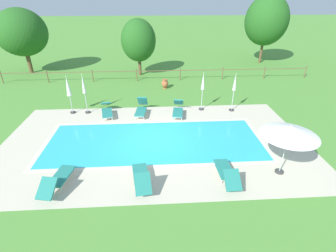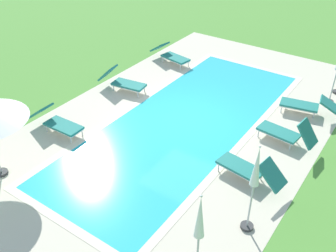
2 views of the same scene
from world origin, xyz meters
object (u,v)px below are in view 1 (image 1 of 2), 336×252
Objects in this scene: patio_umbrella_closed_row_centre at (203,86)px; sun_lounger_south_mid at (58,179)px; tree_centre at (267,21)px; sun_lounger_north_near_steps at (107,110)px; patio_umbrella_closed_row_west at (68,89)px; sun_lounger_north_far at (178,109)px; tree_west_mid at (21,33)px; sun_lounger_north_mid at (226,172)px; patio_umbrella_open_foreground at (290,131)px; tree_far_west at (138,40)px; sun_lounger_north_end at (141,177)px; terracotta_urn_near_fence at (165,84)px; sun_lounger_south_near_corner at (141,109)px; patio_umbrella_closed_row_mid_east at (84,89)px; patio_umbrella_closed_row_mid_west at (234,88)px.

sun_lounger_south_mid is at bearing -134.77° from patio_umbrella_closed_row_centre.
patio_umbrella_closed_row_centre is 14.98m from tree_centre.
patio_umbrella_closed_row_west is at bearing 168.15° from sun_lounger_north_near_steps.
tree_west_mid is at bearing 142.04° from sun_lounger_north_far.
sun_lounger_north_mid is 0.88× the size of patio_umbrella_open_foreground.
patio_umbrella_open_foreground is at bearing -71.86° from patio_umbrella_closed_row_centre.
patio_umbrella_open_foreground is 0.94× the size of patio_umbrella_closed_row_west.
tree_far_west is at bearing 106.82° from sun_lounger_north_far.
tree_west_mid reaches higher than sun_lounger_north_near_steps.
tree_far_west is at bearing 80.10° from sun_lounger_south_mid.
sun_lounger_north_end is at bearing -56.81° from patio_umbrella_closed_row_west.
patio_umbrella_open_foreground is at bearing -66.40° from tree_far_west.
tree_far_west is (-2.67, 8.85, 2.70)m from sun_lounger_north_far.
tree_centre is (10.76, 7.69, 3.88)m from terracotta_urn_near_fence.
sun_lounger_south_near_corner is 0.75× the size of patio_umbrella_closed_row_mid_east.
tree_far_west reaches higher than patio_umbrella_closed_row_mid_east.
sun_lounger_south_mid is 0.43× the size of tree_far_west.
patio_umbrella_closed_row_mid_east is (0.95, -0.04, -0.01)m from patio_umbrella_closed_row_west.
patio_umbrella_closed_row_mid_west is 3.40× the size of terracotta_urn_near_fence.
sun_lounger_north_mid is at bearing -48.17° from sun_lounger_north_near_steps.
patio_umbrella_closed_row_west is at bearing -144.77° from terracotta_urn_near_fence.
tree_far_west reaches higher than patio_umbrella_open_foreground.
tree_west_mid reaches higher than tree_far_west.
tree_centre is at bearing 57.16° from sun_lounger_north_end.
tree_far_west is at bearing -7.42° from tree_west_mid.
sun_lounger_north_near_steps is 4.42m from sun_lounger_north_far.
sun_lounger_north_near_steps is 0.38× the size of tree_west_mid.
sun_lounger_south_mid is at bearing -177.83° from patio_umbrella_open_foreground.
sun_lounger_north_end is 7.96m from patio_umbrella_closed_row_mid_east.
patio_umbrella_closed_row_west is at bearing 177.85° from patio_umbrella_closed_row_mid_east.
tree_centre reaches higher than tree_far_west.
sun_lounger_north_mid is 1.01× the size of sun_lounger_north_end.
sun_lounger_south_mid is at bearing 178.91° from sun_lounger_north_end.
sun_lounger_north_far reaches higher than sun_lounger_south_mid.
tree_far_west is 10.51m from tree_west_mid.
patio_umbrella_closed_row_mid_east is at bearing 178.60° from patio_umbrella_closed_row_mid_west.
sun_lounger_north_end is 11.41m from terracotta_urn_near_fence.
patio_umbrella_closed_row_west is (-2.24, 0.47, 1.27)m from sun_lounger_north_near_steps.
sun_lounger_north_end is 22.94m from tree_centre.
patio_umbrella_closed_row_mid_west is 10.56m from tree_far_west.
sun_lounger_north_far is at bearing -172.91° from patio_umbrella_closed_row_mid_west.
sun_lounger_north_mid is 0.80× the size of patio_umbrella_closed_row_mid_east.
sun_lounger_north_mid is 3.43m from sun_lounger_north_end.
sun_lounger_north_end reaches higher than sun_lounger_north_near_steps.
patio_umbrella_closed_row_mid_west is 9.24m from patio_umbrella_closed_row_mid_east.
tree_west_mid is (-6.43, 9.50, 2.01)m from patio_umbrella_closed_row_west.
patio_umbrella_closed_row_mid_west is at bearing 71.97° from sun_lounger_north_mid.
patio_umbrella_closed_row_mid_east is at bearing 93.29° from sun_lounger_south_mid.
patio_umbrella_open_foreground reaches higher than terracotta_urn_near_fence.
tree_west_mid is at bearing 149.55° from patio_umbrella_closed_row_mid_west.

